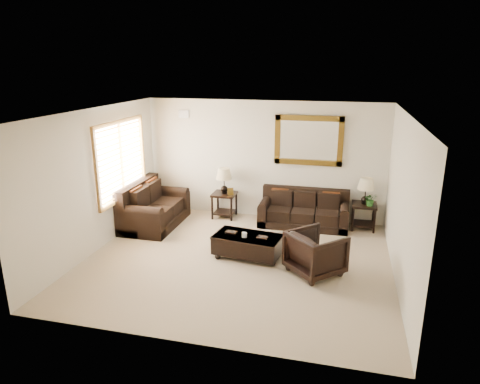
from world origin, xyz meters
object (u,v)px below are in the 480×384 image
(sofa, at_px, (304,213))
(loveseat, at_px, (152,209))
(end_table_right, at_px, (365,196))
(armchair, at_px, (316,251))
(coffee_table, at_px, (248,243))
(end_table_left, at_px, (224,186))

(sofa, distance_m, loveseat, 3.38)
(loveseat, distance_m, end_table_right, 4.67)
(armchair, bearing_deg, coffee_table, 29.10)
(end_table_left, xyz_separation_m, end_table_right, (3.15, 0.01, -0.02))
(end_table_left, distance_m, coffee_table, 2.28)
(end_table_left, xyz_separation_m, armchair, (2.29, -2.34, -0.35))
(sofa, bearing_deg, armchair, -79.43)
(coffee_table, distance_m, armchair, 1.33)
(sofa, distance_m, end_table_left, 1.93)
(end_table_left, relative_size, armchair, 1.42)
(coffee_table, bearing_deg, end_table_right, 50.91)
(loveseat, relative_size, coffee_table, 1.30)
(loveseat, distance_m, end_table_left, 1.72)
(coffee_table, relative_size, armchair, 1.60)
(loveseat, xyz_separation_m, armchair, (3.71, -1.47, 0.06))
(sofa, xyz_separation_m, loveseat, (-3.29, -0.80, 0.07))
(sofa, xyz_separation_m, end_table_right, (1.28, 0.09, 0.46))
(loveseat, height_order, end_table_right, end_table_right)
(loveseat, bearing_deg, end_table_left, -58.46)
(sofa, height_order, end_table_left, end_table_left)
(sofa, height_order, coffee_table, sofa)
(sofa, bearing_deg, end_table_right, 3.80)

